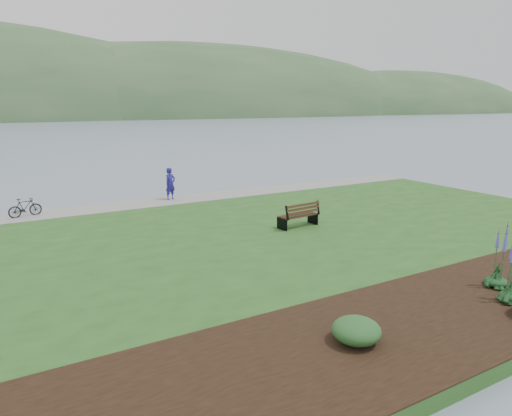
{
  "coord_description": "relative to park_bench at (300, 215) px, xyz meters",
  "views": [
    {
      "loc": [
        -8.27,
        -16.79,
        5.67
      ],
      "look_at": [
        1.21,
        -0.34,
        1.3
      ],
      "focal_mm": 32.0,
      "sensor_mm": 36.0,
      "label": 1
    }
  ],
  "objects": [
    {
      "name": "park_bench",
      "position": [
        0.0,
        0.0,
        0.0
      ],
      "size": [
        1.89,
        0.92,
        1.13
      ],
      "rotation": [
        0.0,
        0.0,
        0.1
      ],
      "color": "#322013",
      "rests_on": "lawn"
    },
    {
      "name": "lawn",
      "position": [
        -2.96,
        -0.88,
        -0.76
      ],
      "size": [
        34.0,
        20.0,
        0.4
      ],
      "primitive_type": "cube",
      "color": "#23511C",
      "rests_on": "ground"
    },
    {
      "name": "ground",
      "position": [
        -2.96,
        1.12,
        -0.96
      ],
      "size": [
        600.0,
        600.0,
        0.0
      ],
      "primitive_type": "plane",
      "color": "slate",
      "rests_on": "ground"
    },
    {
      "name": "echium_1",
      "position": [
        1.08,
        -8.38,
        0.27
      ],
      "size": [
        0.62,
        0.62,
        2.1
      ],
      "color": "#153B1B",
      "rests_on": "garden_bed"
    },
    {
      "name": "person",
      "position": [
        -2.89,
        8.31,
        0.49
      ],
      "size": [
        0.91,
        0.77,
        2.11
      ],
      "primitive_type": "imported",
      "rotation": [
        0.0,
        0.0,
        0.37
      ],
      "color": "navy",
      "rests_on": "lawn"
    },
    {
      "name": "shoreline_path",
      "position": [
        -2.96,
        8.02,
        -0.55
      ],
      "size": [
        34.0,
        2.2,
        0.03
      ],
      "primitive_type": "cube",
      "color": "gray",
      "rests_on": "lawn"
    },
    {
      "name": "far_hillside",
      "position": [
        17.04,
        171.12,
        -0.96
      ],
      "size": [
        580.0,
        80.0,
        38.0
      ],
      "primitive_type": null,
      "color": "#345630",
      "rests_on": "ground"
    },
    {
      "name": "garden_bed",
      "position": [
        0.04,
        -8.68,
        -0.54
      ],
      "size": [
        24.0,
        4.4,
        0.04
      ],
      "primitive_type": "cube",
      "color": "black",
      "rests_on": "lawn"
    },
    {
      "name": "shrub_0",
      "position": [
        -4.63,
        -8.73,
        -0.25
      ],
      "size": [
        1.11,
        1.11,
        0.55
      ],
      "primitive_type": "ellipsoid",
      "color": "#1E4C21",
      "rests_on": "garden_bed"
    },
    {
      "name": "bicycle_b",
      "position": [
        -10.21,
        8.01,
        -0.11
      ],
      "size": [
        0.77,
        1.57,
        0.91
      ],
      "primitive_type": "imported",
      "rotation": [
        0.0,
        0.0,
        1.8
      ],
      "color": "black",
      "rests_on": "lawn"
    }
  ]
}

